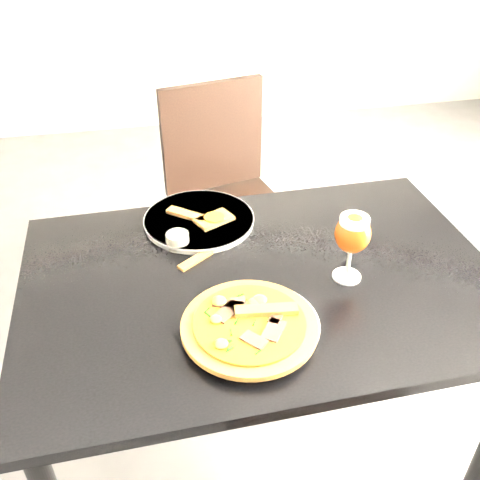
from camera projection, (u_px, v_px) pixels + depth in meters
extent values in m
cube|color=black|center=(262.00, 281.00, 1.36)|extent=(1.21, 0.82, 0.03)
cylinder|color=black|center=(74.00, 328.00, 1.75)|extent=(0.05, 0.05, 0.72)
cylinder|color=black|center=(380.00, 282.00, 1.94)|extent=(0.05, 0.05, 0.72)
cube|color=black|center=(233.00, 216.00, 2.10)|extent=(0.52, 0.52, 0.04)
cylinder|color=black|center=(210.00, 302.00, 2.06)|extent=(0.04, 0.04, 0.44)
cylinder|color=black|center=(290.00, 278.00, 2.17)|extent=(0.04, 0.04, 0.44)
cylinder|color=black|center=(180.00, 253.00, 2.32)|extent=(0.04, 0.04, 0.44)
cylinder|color=black|center=(253.00, 234.00, 2.43)|extent=(0.04, 0.04, 0.44)
cube|color=black|center=(213.00, 137.00, 2.10)|extent=(0.41, 0.12, 0.43)
cylinder|color=silver|center=(257.00, 325.00, 1.20)|extent=(0.32, 0.32, 0.01)
cylinder|color=#9B6825|center=(249.00, 326.00, 1.17)|extent=(0.30, 0.30, 0.01)
cylinder|color=#A54C0D|center=(249.00, 323.00, 1.17)|extent=(0.25, 0.25, 0.01)
cube|color=#4D2C21|center=(264.00, 319.00, 1.17)|extent=(0.06, 0.03, 0.00)
cube|color=#4D2C21|center=(257.00, 305.00, 1.21)|extent=(0.06, 0.07, 0.00)
cube|color=#4D2C21|center=(227.00, 303.00, 1.21)|extent=(0.06, 0.07, 0.00)
cube|color=#4D2C21|center=(235.00, 323.00, 1.16)|extent=(0.06, 0.03, 0.00)
cube|color=#4D2C21|center=(242.00, 338.00, 1.12)|extent=(0.06, 0.07, 0.00)
cube|color=#4D2C21|center=(274.00, 340.00, 1.12)|extent=(0.06, 0.07, 0.00)
ellipsoid|color=gold|center=(257.00, 316.00, 1.18)|extent=(0.03, 0.03, 0.01)
ellipsoid|color=gold|center=(243.00, 297.00, 1.23)|extent=(0.03, 0.03, 0.01)
ellipsoid|color=gold|center=(240.00, 318.00, 1.17)|extent=(0.03, 0.03, 0.01)
ellipsoid|color=gold|center=(222.00, 336.00, 1.12)|extent=(0.03, 0.03, 0.01)
ellipsoid|color=gold|center=(251.00, 327.00, 1.15)|extent=(0.03, 0.03, 0.01)
ellipsoid|color=gold|center=(283.00, 328.00, 1.14)|extent=(0.03, 0.03, 0.01)
cube|color=#15460C|center=(251.00, 316.00, 1.18)|extent=(0.01, 0.02, 0.00)
cube|color=#15460C|center=(243.00, 307.00, 1.21)|extent=(0.01, 0.02, 0.00)
cube|color=#15460C|center=(225.00, 303.00, 1.22)|extent=(0.01, 0.02, 0.00)
cube|color=#15460C|center=(236.00, 317.00, 1.18)|extent=(0.02, 0.01, 0.00)
cube|color=#15460C|center=(220.00, 323.00, 1.16)|extent=(0.02, 0.01, 0.00)
cube|color=#15460C|center=(243.00, 324.00, 1.16)|extent=(0.02, 0.01, 0.00)
cube|color=#15460C|center=(237.00, 334.00, 1.13)|extent=(0.02, 0.02, 0.00)
cube|color=#15460C|center=(244.00, 348.00, 1.10)|extent=(0.01, 0.02, 0.00)
cube|color=#15460C|center=(254.00, 332.00, 1.14)|extent=(0.01, 0.02, 0.00)
cube|color=#15460C|center=(270.00, 337.00, 1.13)|extent=(0.01, 0.02, 0.00)
cube|color=#15460C|center=(256.00, 323.00, 1.16)|extent=(0.02, 0.01, 0.00)
cube|color=#15460C|center=(272.00, 320.00, 1.17)|extent=(0.02, 0.01, 0.00)
cube|color=#15460C|center=(281.00, 309.00, 1.20)|extent=(0.02, 0.01, 0.00)
cube|color=#15460C|center=(258.00, 313.00, 1.19)|extent=(0.02, 0.02, 0.00)
cube|color=#9B6825|center=(271.00, 316.00, 1.17)|extent=(0.14, 0.05, 0.01)
cylinder|color=silver|center=(199.00, 220.00, 1.55)|extent=(0.32, 0.32, 0.02)
cube|color=#9B6825|center=(187.00, 214.00, 1.55)|extent=(0.12, 0.10, 0.01)
cube|color=#9B6825|center=(214.00, 219.00, 1.53)|extent=(0.12, 0.10, 0.01)
cylinder|color=#A54C0D|center=(214.00, 217.00, 1.52)|extent=(0.06, 0.06, 0.00)
cube|color=#9B6825|center=(195.00, 260.00, 1.40)|extent=(0.10, 0.08, 0.01)
cylinder|color=beige|center=(178.00, 240.00, 1.44)|extent=(0.06, 0.06, 0.04)
cylinder|color=gold|center=(177.00, 236.00, 1.43)|extent=(0.05, 0.05, 0.01)
cylinder|color=white|center=(347.00, 276.00, 1.35)|extent=(0.07, 0.07, 0.01)
cylinder|color=white|center=(348.00, 263.00, 1.32)|extent=(0.01, 0.01, 0.08)
ellipsoid|color=#9C3B0F|center=(353.00, 234.00, 1.27)|extent=(0.09, 0.09, 0.10)
cylinder|color=white|center=(355.00, 221.00, 1.25)|extent=(0.07, 0.07, 0.02)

